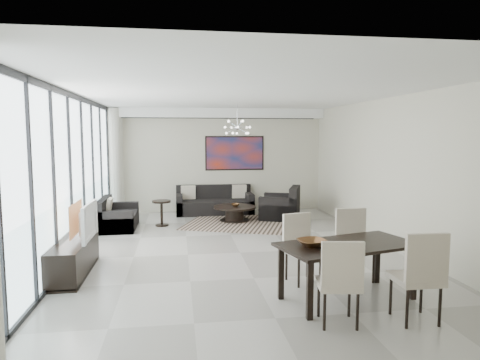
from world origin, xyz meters
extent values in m
cube|color=#A8A39B|center=(0.00, 0.00, 0.01)|extent=(6.00, 9.00, 0.02)
cube|color=white|center=(0.00, 0.00, 2.89)|extent=(6.00, 9.00, 0.02)
cube|color=#BDB7A1|center=(0.00, 4.49, 1.45)|extent=(6.00, 0.02, 2.90)
cube|color=#BDB7A1|center=(0.00, -4.49, 1.45)|extent=(6.00, 0.02, 2.90)
cube|color=#BDB7A1|center=(2.99, 0.00, 1.45)|extent=(0.02, 9.00, 2.90)
cube|color=silver|center=(-2.98, 0.00, 1.45)|extent=(0.01, 8.95, 2.85)
cube|color=black|center=(-2.94, 0.00, 2.85)|extent=(0.04, 8.95, 0.10)
cube|color=black|center=(-2.94, 0.00, 0.03)|extent=(0.04, 8.95, 0.06)
cube|color=black|center=(-2.94, -2.00, 1.45)|extent=(0.04, 0.05, 2.88)
cube|color=black|center=(-2.94, -1.00, 1.45)|extent=(0.04, 0.05, 2.88)
cube|color=black|center=(-2.94, 0.00, 1.45)|extent=(0.04, 0.05, 2.88)
cube|color=black|center=(-2.94, 1.00, 1.45)|extent=(0.04, 0.05, 2.88)
cube|color=black|center=(-2.94, 2.00, 1.45)|extent=(0.04, 0.05, 2.88)
cube|color=black|center=(-2.94, 3.00, 1.45)|extent=(0.04, 0.05, 2.88)
cube|color=black|center=(-2.94, 4.00, 1.45)|extent=(0.04, 0.05, 2.88)
cylinder|color=beige|center=(-2.80, 4.15, 1.45)|extent=(0.36, 0.36, 2.85)
cube|color=white|center=(0.00, 4.30, 2.77)|extent=(5.98, 0.40, 0.26)
cube|color=#AA2C17|center=(0.50, 4.47, 1.65)|extent=(1.68, 0.04, 0.98)
cylinder|color=silver|center=(0.30, 2.50, 2.62)|extent=(0.02, 0.02, 0.55)
sphere|color=silver|center=(0.30, 2.50, 2.35)|extent=(0.12, 0.12, 0.12)
cube|color=black|center=(0.53, 2.60, 0.01)|extent=(3.43, 3.04, 0.01)
cylinder|color=black|center=(0.29, 2.93, 0.35)|extent=(1.07, 1.07, 0.04)
cylinder|color=black|center=(0.29, 2.93, 0.17)|extent=(0.47, 0.47, 0.33)
cylinder|color=black|center=(0.29, 2.93, 0.02)|extent=(0.75, 0.75, 0.03)
imported|color=brown|center=(0.31, 2.95, 0.41)|extent=(0.21, 0.21, 0.07)
cube|color=black|center=(-0.12, 4.02, 0.19)|extent=(2.11, 0.86, 0.38)
cube|color=black|center=(-0.12, 4.36, 0.57)|extent=(2.11, 0.17, 0.38)
cube|color=black|center=(-1.09, 4.02, 0.28)|extent=(0.17, 0.86, 0.56)
cube|color=black|center=(0.85, 4.02, 0.28)|extent=(0.17, 0.86, 0.56)
cube|color=black|center=(-2.50, 2.47, 0.18)|extent=(0.80, 1.43, 0.36)
cube|color=black|center=(-2.82, 2.47, 0.54)|extent=(0.16, 1.43, 0.36)
cube|color=black|center=(-2.50, 1.84, 0.26)|extent=(0.80, 0.16, 0.52)
cube|color=black|center=(-2.50, 3.11, 0.26)|extent=(0.80, 0.16, 0.52)
cube|color=black|center=(1.49, 3.05, 0.21)|extent=(1.25, 1.28, 0.42)
cube|color=black|center=(1.85, 2.91, 0.63)|extent=(0.54, 1.00, 0.42)
cube|color=black|center=(1.64, 3.43, 0.31)|extent=(0.95, 0.52, 0.61)
cube|color=black|center=(1.34, 2.67, 0.31)|extent=(0.95, 0.52, 0.61)
cylinder|color=black|center=(-1.51, 2.61, 0.59)|extent=(0.44, 0.44, 0.04)
cylinder|color=black|center=(-1.51, 2.61, 0.29)|extent=(0.06, 0.06, 0.55)
cylinder|color=black|center=(-1.51, 2.61, 0.02)|extent=(0.31, 0.31, 0.03)
cube|color=black|center=(-2.76, -0.82, 0.27)|extent=(0.48, 1.72, 0.54)
imported|color=gray|center=(-2.60, -0.76, 0.82)|extent=(0.14, 0.98, 0.56)
cube|color=black|center=(1.07, -2.42, 0.73)|extent=(1.97, 1.33, 0.04)
cube|color=black|center=(0.39, -2.97, 0.36)|extent=(0.07, 0.07, 0.71)
cube|color=black|center=(0.21, -2.29, 0.36)|extent=(0.07, 0.07, 0.71)
cube|color=black|center=(1.94, -2.55, 0.36)|extent=(0.07, 0.07, 0.71)
cube|color=black|center=(1.76, -1.88, 0.36)|extent=(0.07, 0.07, 0.71)
cube|color=beige|center=(0.67, -3.11, 0.47)|extent=(0.53, 0.53, 0.06)
cube|color=beige|center=(0.64, -3.31, 0.73)|extent=(0.47, 0.12, 0.57)
cylinder|color=black|center=(0.52, -2.90, 0.22)|extent=(0.04, 0.04, 0.44)
cylinder|color=black|center=(0.83, -3.32, 0.22)|extent=(0.04, 0.04, 0.44)
cube|color=beige|center=(1.60, -3.16, 0.50)|extent=(0.51, 0.51, 0.07)
cube|color=beige|center=(1.59, -3.38, 0.78)|extent=(0.50, 0.07, 0.61)
cylinder|color=black|center=(1.40, -2.96, 0.23)|extent=(0.04, 0.04, 0.47)
cylinder|color=black|center=(1.79, -3.36, 0.23)|extent=(0.04, 0.04, 0.47)
cube|color=beige|center=(0.69, -1.70, 0.46)|extent=(0.56, 0.56, 0.06)
cube|color=beige|center=(0.64, -1.51, 0.72)|extent=(0.46, 0.16, 0.56)
cylinder|color=black|center=(0.91, -1.83, 0.21)|extent=(0.04, 0.04, 0.43)
cylinder|color=black|center=(0.47, -1.58, 0.21)|extent=(0.04, 0.04, 0.43)
cube|color=beige|center=(1.50, -1.71, 0.48)|extent=(0.50, 0.50, 0.06)
cube|color=beige|center=(1.49, -1.50, 0.76)|extent=(0.48, 0.07, 0.59)
cylinder|color=black|center=(1.70, -1.89, 0.23)|extent=(0.04, 0.04, 0.45)
cylinder|color=black|center=(1.31, -1.53, 0.23)|extent=(0.04, 0.04, 0.45)
imported|color=brown|center=(0.56, -2.48, 0.79)|extent=(0.43, 0.43, 0.09)
camera|label=1|loc=(-1.12, -7.63, 2.16)|focal=32.00mm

